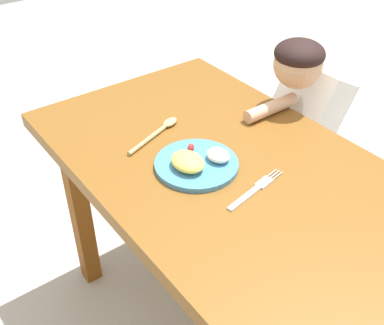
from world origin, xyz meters
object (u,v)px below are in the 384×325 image
Objects in this scene: spoon at (160,130)px; person at (302,155)px; fork at (254,190)px; plate at (196,162)px.

person is (0.12, 0.53, -0.25)m from spoon.
fork is 0.95× the size of spoon.
person is (-0.25, 0.49, -0.25)m from fork.
plate is 0.18m from fork.
person reaches higher than spoon.
spoon is (-0.37, -0.04, 0.00)m from fork.
fork is at bearing -103.77° from spoon.
fork is 0.37m from spoon.
fork is 0.60m from person.
person reaches higher than fork.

